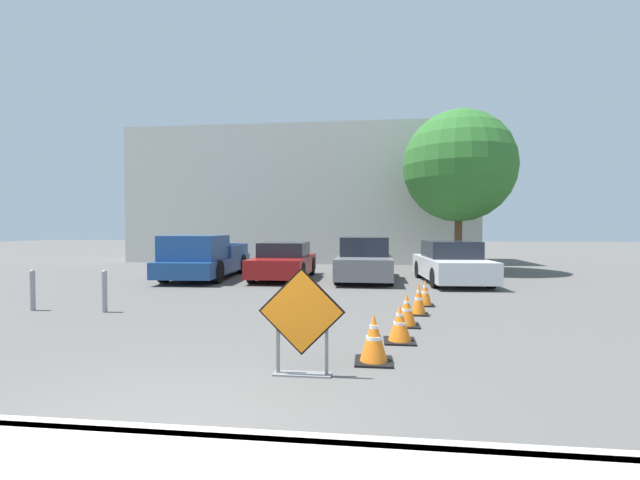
{
  "coord_description": "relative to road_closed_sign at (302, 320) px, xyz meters",
  "views": [
    {
      "loc": [
        1.96,
        -3.46,
        1.88
      ],
      "look_at": [
        0.75,
        6.85,
        1.59
      ],
      "focal_mm": 24.0,
      "sensor_mm": 36.0,
      "label": 1
    }
  ],
  "objects": [
    {
      "name": "street_tree_behind_lot",
      "position": [
        4.64,
        13.67,
        3.81
      ],
      "size": [
        4.77,
        4.77,
        6.92
      ],
      "color": "#513823",
      "rests_on": "ground_plane"
    },
    {
      "name": "bollard_second",
      "position": [
        -6.78,
        3.55,
        -0.22
      ],
      "size": [
        0.12,
        0.12,
        0.94
      ],
      "color": "gray",
      "rests_on": "ground_plane"
    },
    {
      "name": "curb_lip",
      "position": [
        -1.1,
        -1.85,
        -0.65
      ],
      "size": [
        28.45,
        0.2,
        0.14
      ],
      "color": "beige",
      "rests_on": "ground_plane"
    },
    {
      "name": "traffic_cone_second",
      "position": [
        1.35,
        1.79,
        -0.42
      ],
      "size": [
        0.51,
        0.51,
        0.61
      ],
      "color": "black",
      "rests_on": "ground_plane"
    },
    {
      "name": "parked_car_third",
      "position": [
        3.63,
        9.81,
        -0.06
      ],
      "size": [
        2.18,
        4.6,
        1.42
      ],
      "rotation": [
        0.0,
        0.0,
        3.21
      ],
      "color": "silver",
      "rests_on": "ground_plane"
    },
    {
      "name": "road_closed_sign",
      "position": [
        0.0,
        0.0,
        0.0
      ],
      "size": [
        1.11,
        0.2,
        1.38
      ],
      "color": "black",
      "rests_on": "ground_plane"
    },
    {
      "name": "traffic_cone_third",
      "position": [
        1.56,
        2.96,
        -0.42
      ],
      "size": [
        0.48,
        0.48,
        0.62
      ],
      "color": "black",
      "rests_on": "ground_plane"
    },
    {
      "name": "traffic_cone_fourth",
      "position": [
        1.91,
        4.08,
        -0.38
      ],
      "size": [
        0.41,
        0.41,
        0.69
      ],
      "color": "black",
      "rests_on": "ground_plane"
    },
    {
      "name": "building_facade_backdrop",
      "position": [
        -3.03,
        19.11,
        2.95
      ],
      "size": [
        18.82,
        5.0,
        7.34
      ],
      "color": "beige",
      "rests_on": "ground_plane"
    },
    {
      "name": "traffic_cone_fifth",
      "position": [
        2.18,
        5.19,
        -0.41
      ],
      "size": [
        0.42,
        0.42,
        0.64
      ],
      "color": "black",
      "rests_on": "ground_plane"
    },
    {
      "name": "traffic_cone_nearest",
      "position": [
        0.91,
        0.66,
        -0.39
      ],
      "size": [
        0.52,
        0.52,
        0.68
      ],
      "color": "black",
      "rests_on": "ground_plane"
    },
    {
      "name": "bollard_nearest",
      "position": [
        -5.02,
        3.55,
        -0.22
      ],
      "size": [
        0.12,
        0.12,
        0.95
      ],
      "color": "gray",
      "rests_on": "ground_plane"
    },
    {
      "name": "parked_car_nearest",
      "position": [
        -2.31,
        10.17,
        -0.08
      ],
      "size": [
        1.94,
        4.25,
        1.34
      ],
      "rotation": [
        0.0,
        0.0,
        3.15
      ],
      "color": "maroon",
      "rests_on": "ground_plane"
    },
    {
      "name": "ground_plane",
      "position": [
        -1.1,
        8.15,
        -0.72
      ],
      "size": [
        96.0,
        96.0,
        0.0
      ],
      "primitive_type": "plane",
      "color": "#565451"
    },
    {
      "name": "pickup_truck",
      "position": [
        -5.26,
        9.82,
        0.01
      ],
      "size": [
        2.27,
        5.35,
        1.62
      ],
      "rotation": [
        0.0,
        0.0,
        3.18
      ],
      "color": "navy",
      "rests_on": "ground_plane"
    },
    {
      "name": "parked_car_second",
      "position": [
        0.67,
        10.13,
        -0.01
      ],
      "size": [
        1.96,
        4.44,
        1.55
      ],
      "rotation": [
        0.0,
        0.0,
        3.13
      ],
      "color": "slate",
      "rests_on": "ground_plane"
    }
  ]
}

